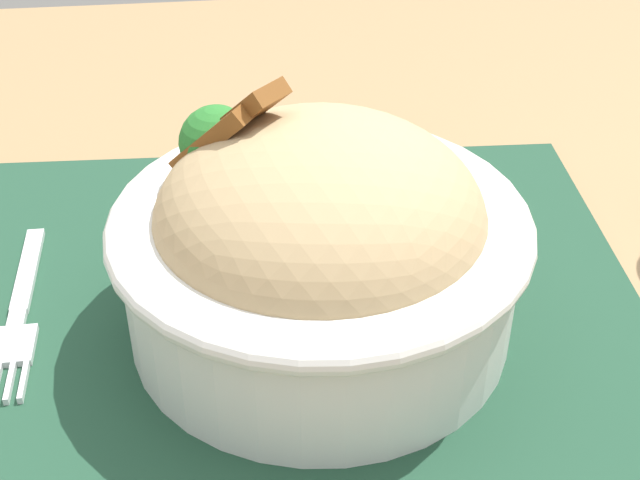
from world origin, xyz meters
name	(u,v)px	position (x,y,z in m)	size (l,w,h in m)	color
table	(237,400)	(0.00, 0.00, 0.70)	(1.12, 0.84, 0.77)	#99754C
placemat	(245,321)	(-0.01, 0.02, 0.78)	(0.40, 0.32, 0.00)	#1E422D
bowl	(319,243)	(-0.04, 0.03, 0.83)	(0.21, 0.21, 0.12)	silver
fork	(18,316)	(0.10, 0.01, 0.78)	(0.02, 0.13, 0.00)	silver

